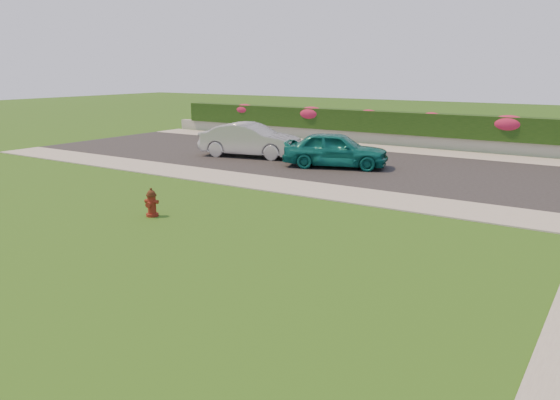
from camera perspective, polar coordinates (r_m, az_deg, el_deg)
The scene contains 14 objects.
ground at distance 9.85m, azimuth -14.34°, elevation -9.79°, with size 120.00×120.00×0.00m, color black.
street_far at distance 23.54m, azimuth 2.57°, elevation 4.25°, with size 26.00×8.00×0.04m, color black.
sidewalk_far at distance 20.09m, azimuth -7.20°, elevation 2.53°, with size 24.00×2.00×0.04m, color gray.
sidewalk_beyond at distance 26.47m, azimuth 15.69°, elevation 4.80°, with size 34.00×2.00×0.04m, color gray.
retaining_wall at distance 27.86m, azimuth 16.67°, elevation 5.73°, with size 34.00×0.40×0.60m, color gray.
hedge at distance 27.86m, azimuth 16.85°, elevation 7.48°, with size 32.00×0.90×1.10m, color black.
fire_hydrant at distance 14.85m, azimuth -13.27°, elevation -0.31°, with size 0.40×0.38×0.76m.
sedan_teal at distance 21.61m, azimuth 5.84°, elevation 5.27°, with size 1.64×4.08×1.39m, color #0C5D57.
sedan_silver at distance 24.13m, azimuth -3.12°, elevation 6.28°, with size 1.55×4.45×1.47m, color #9EA1A5.
flower_clump_a at distance 33.18m, azimuth -3.70°, elevation 9.43°, with size 1.30×0.84×0.65m, color #AB1D42.
flower_clump_b at distance 30.66m, azimuth 3.31°, elevation 9.01°, with size 1.52×0.98×0.76m, color #AB1D42.
flower_clump_c at distance 29.10m, azimuth 9.23°, elevation 8.79°, with size 1.07×0.69×0.53m, color #AB1D42.
flower_clump_d at distance 27.92m, azimuth 15.54°, elevation 8.29°, with size 1.03×0.66×0.52m, color #AB1D42.
flower_clump_e at distance 27.07m, azimuth 22.79°, elevation 7.36°, with size 1.56×1.00×0.78m, color #AB1D42.
Camera 1 is at (6.79, -6.01, 3.84)m, focal length 35.00 mm.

